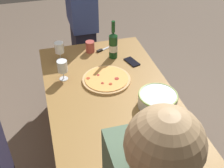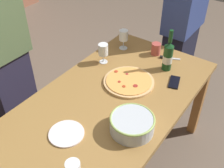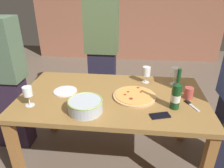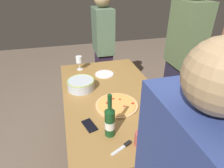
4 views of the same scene
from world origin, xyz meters
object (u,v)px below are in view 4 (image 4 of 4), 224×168
Objects in this scene: dining_table at (112,102)px; person_guest_right at (182,61)px; pizza at (117,105)px; wine_glass_near_pizza at (172,117)px; wine_bottle at (110,121)px; cell_phone at (89,125)px; wine_glass_by_bottle at (157,97)px; side_plate at (104,74)px; pizza_knife at (124,146)px; person_guest_left at (103,50)px; wine_glass_far_left at (79,60)px; serving_bowl at (81,84)px; cup_amber at (140,139)px.

dining_table is 0.91m from person_guest_right.
pizza is 2.17× the size of wine_glass_near_pizza.
dining_table is 9.52× the size of wine_glass_near_pizza.
wine_bottle is 0.21m from cell_phone.
wine_glass_near_pizza is 0.27m from wine_glass_by_bottle.
wine_glass_near_pizza is at bearing 14.91° from side_plate.
wine_glass_near_pizza is at bearing 26.88° from dining_table.
pizza_knife is 1.74m from person_guest_left.
wine_bottle is 1.23m from person_guest_right.
dining_table is at bearing 20.00° from wine_glass_far_left.
wine_bottle is at bearing 21.66° from person_guest_right.
wine_glass_far_left is (-0.94, -0.53, 0.01)m from wine_glass_by_bottle.
wine_glass_by_bottle is 0.59m from cell_phone.
dining_table is 0.67m from wine_glass_near_pizza.
side_plate is (-0.25, 0.29, -0.05)m from serving_bowl.
serving_bowl is at bearing -143.14° from wine_glass_near_pizza.
cup_amber reaches higher than pizza_knife.
side_plate is (-0.99, -0.26, -0.11)m from wine_glass_near_pizza.
wine_glass_near_pizza is 0.96m from person_guest_right.
wine_glass_by_bottle is at bearing 14.10° from person_guest_left.
pizza is at bearing -3.07° from side_plate.
pizza_knife is 0.09× the size of person_guest_right.
wine_glass_near_pizza reaches higher than dining_table.
wine_bottle is 1.57× the size of side_plate.
person_guest_left reaches higher than dining_table.
serving_bowl is 1.61× the size of wine_glass_far_left.
wine_bottle reaches higher than cup_amber.
dining_table is 0.90× the size of person_guest_right.
wine_glass_by_bottle is at bearing 131.24° from pizza_knife.
serving_bowl is (-0.17, -0.27, 0.15)m from dining_table.
cell_phone is at bearing -2.50° from wine_glass_far_left.
pizza is 0.62m from side_plate.
dining_table is 0.65m from pizza_knife.
wine_glass_by_bottle is 0.76m from person_guest_right.
wine_glass_near_pizza is (0.37, 0.30, 0.10)m from pizza.
cup_amber is (0.45, 0.03, 0.04)m from pizza.
cell_phone is 0.09× the size of person_guest_left.
side_plate is 0.86m from cell_phone.
person_guest_right reaches higher than cup_amber.
serving_bowl is at bearing -12.00° from person_guest_right.
side_plate is at bearing 50.38° from wine_glass_far_left.
dining_table is at bearing -3.17° from side_plate.
wine_glass_by_bottle is at bearing 114.54° from wine_bottle.
wine_glass_far_left reaches higher than serving_bowl.
cup_amber is at bearing -58.63° from cell_phone.
side_plate is at bearing 179.79° from cup_amber.
wine_glass_near_pizza is 1.72× the size of cup_amber.
person_guest_right reaches higher than wine_glass_far_left.
pizza is 0.36m from wine_bottle.
side_plate is (-0.62, 0.03, -0.01)m from pizza.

